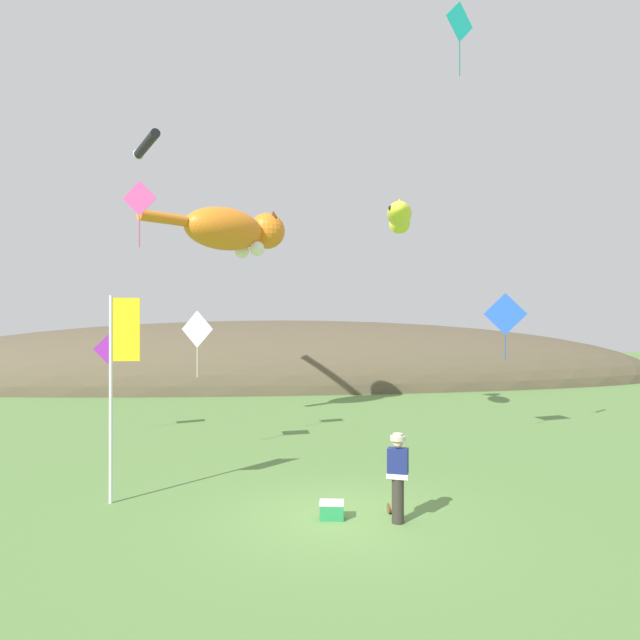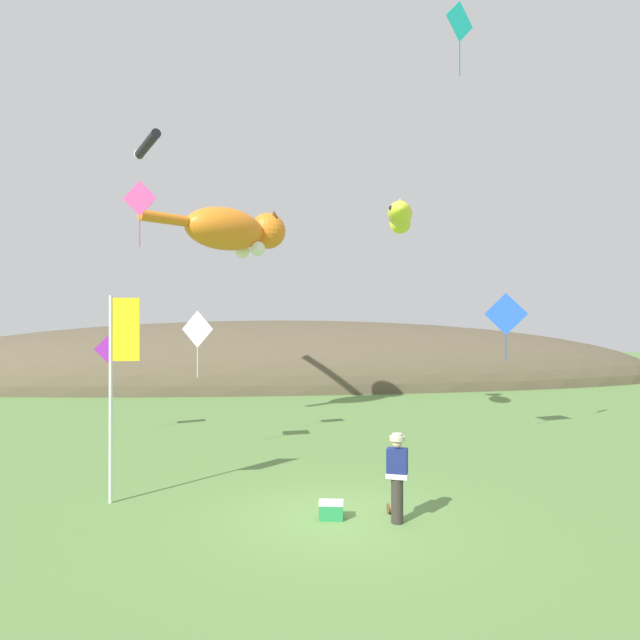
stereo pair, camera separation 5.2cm
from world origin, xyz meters
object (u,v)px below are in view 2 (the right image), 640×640
at_px(festival_banner_pole, 118,367).
at_px(kite_diamond_white, 197,330).
at_px(kite_diamond_blue, 506,314).
at_px(picnic_cooler, 331,510).
at_px(festival_attendant, 397,475).
at_px(kite_fish_windsock, 400,216).
at_px(kite_spool, 391,508).
at_px(kite_giant_cat, 235,231).
at_px(kite_diamond_teal, 460,22).
at_px(kite_diamond_pink, 140,199).
at_px(kite_diamond_violet, 110,350).
at_px(kite_tube_streamer, 147,145).

distance_m(festival_banner_pole, kite_diamond_white, 4.78).
bearing_deg(kite_diamond_blue, festival_banner_pole, -152.64).
bearing_deg(picnic_cooler, festival_attendant, -16.41).
distance_m(kite_fish_windsock, kite_diamond_white, 9.75).
relative_size(kite_spool, festival_banner_pole, 0.05).
distance_m(picnic_cooler, kite_giant_cat, 14.29).
distance_m(kite_diamond_blue, kite_diamond_teal, 9.55).
bearing_deg(kite_diamond_pink, kite_diamond_teal, -15.59).
height_order(festival_banner_pole, kite_diamond_violet, festival_banner_pole).
relative_size(festival_banner_pole, kite_diamond_violet, 2.23).
bearing_deg(kite_giant_cat, festival_attendant, -73.52).
xyz_separation_m(festival_attendant, kite_diamond_violet, (-7.93, 9.92, 2.06)).
distance_m(festival_attendant, kite_diamond_pink, 10.71).
distance_m(kite_spool, kite_tube_streamer, 17.46).
bearing_deg(kite_diamond_teal, festival_banner_pole, -170.14).
relative_size(kite_diamond_blue, kite_diamond_teal, 1.20).
height_order(festival_attendant, kite_spool, festival_attendant).
distance_m(kite_tube_streamer, kite_diamond_violet, 8.40).
xyz_separation_m(festival_attendant, kite_spool, (0.00, 0.56, -0.84)).
xyz_separation_m(kite_tube_streamer, kite_diamond_white, (2.55, -5.69, -7.30)).
relative_size(kite_spool, kite_diamond_white, 0.11).
relative_size(kite_giant_cat, kite_diamond_teal, 2.78).
distance_m(kite_diamond_white, kite_diamond_teal, 11.23).
bearing_deg(kite_tube_streamer, kite_fish_windsock, -7.00).
height_order(festival_banner_pole, kite_diamond_white, festival_banner_pole).
bearing_deg(kite_diamond_white, kite_diamond_blue, 8.39).
bearing_deg(kite_diamond_violet, picnic_cooler, -55.12).
relative_size(kite_diamond_teal, kite_diamond_pink, 1.03).
bearing_deg(kite_diamond_white, kite_giant_cat, 81.12).
distance_m(kite_spool, kite_diamond_violet, 12.61).
xyz_separation_m(kite_giant_cat, kite_diamond_white, (-0.91, -5.80, -3.96)).
relative_size(festival_attendant, kite_tube_streamer, 0.58).
distance_m(festival_attendant, kite_diamond_white, 8.40).
bearing_deg(kite_tube_streamer, kite_giant_cat, 1.74).
relative_size(picnic_cooler, kite_diamond_blue, 0.23).
bearing_deg(picnic_cooler, kite_diamond_blue, 46.73).
height_order(festival_banner_pole, kite_diamond_pink, kite_diamond_pink).
height_order(kite_diamond_white, kite_diamond_teal, kite_diamond_teal).
distance_m(picnic_cooler, kite_diamond_white, 7.80).
relative_size(festival_attendant, kite_diamond_blue, 0.75).
xyz_separation_m(festival_attendant, kite_fish_windsock, (2.89, 10.95, 7.26)).
relative_size(kite_giant_cat, kite_tube_streamer, 1.81).
bearing_deg(festival_attendant, kite_fish_windsock, 75.21).
bearing_deg(kite_tube_streamer, festival_banner_pole, -82.95).
bearing_deg(festival_banner_pole, kite_diamond_violet, 104.80).
height_order(kite_giant_cat, kite_fish_windsock, kite_fish_windsock).
bearing_deg(kite_fish_windsock, kite_tube_streamer, 173.00).
bearing_deg(picnic_cooler, kite_fish_windsock, 68.51).
height_order(kite_spool, kite_diamond_white, kite_diamond_white).
distance_m(festival_attendant, kite_giant_cat, 14.49).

